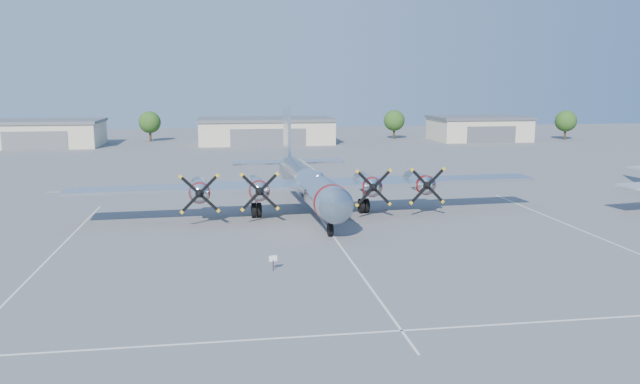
{
  "coord_description": "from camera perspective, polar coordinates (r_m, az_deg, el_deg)",
  "views": [
    {
      "loc": [
        -8.96,
        -51.91,
        12.83
      ],
      "look_at": [
        -0.58,
        2.26,
        3.2
      ],
      "focal_mm": 35.0,
      "sensor_mm": 36.0,
      "label": 1
    }
  ],
  "objects": [
    {
      "name": "hangar_east",
      "position": [
        145.84,
        14.29,
        5.68
      ],
      "size": [
        20.6,
        14.6,
        5.4
      ],
      "color": "beige",
      "rests_on": "ground"
    },
    {
      "name": "hangar_center",
      "position": [
        134.55,
        -4.97,
        5.62
      ],
      "size": [
        28.6,
        14.6,
        5.4
      ],
      "color": "beige",
      "rests_on": "ground"
    },
    {
      "name": "main_bomber_b29",
      "position": [
        63.12,
        -1.17,
        -1.76
      ],
      "size": [
        46.96,
        33.31,
        10.06
      ],
      "primitive_type": null,
      "rotation": [
        0.0,
        0.0,
        0.05
      ],
      "color": "silver",
      "rests_on": "ground"
    },
    {
      "name": "tree_east",
      "position": [
        145.49,
        6.8,
        6.51
      ],
      "size": [
        4.8,
        4.8,
        6.64
      ],
      "color": "#382619",
      "rests_on": "ground"
    },
    {
      "name": "tree_far_east",
      "position": [
        152.96,
        21.56,
        6.05
      ],
      "size": [
        4.8,
        4.8,
        6.64
      ],
      "color": "#382619",
      "rests_on": "ground"
    },
    {
      "name": "tree_west",
      "position": [
        143.07,
        -15.3,
        6.17
      ],
      "size": [
        4.8,
        4.8,
        6.64
      ],
      "color": "#382619",
      "rests_on": "ground"
    },
    {
      "name": "hangar_west",
      "position": [
        139.01,
        -23.89,
        4.94
      ],
      "size": [
        22.6,
        14.6,
        5.4
      ],
      "color": "beige",
      "rests_on": "ground"
    },
    {
      "name": "info_placard",
      "position": [
        43.37,
        -4.31,
        -6.22
      ],
      "size": [
        0.57,
        0.14,
        1.08
      ],
      "rotation": [
        0.0,
        0.0,
        0.18
      ],
      "color": "black",
      "rests_on": "ground"
    },
    {
      "name": "ground",
      "position": [
        54.22,
        0.97,
        -3.72
      ],
      "size": [
        260.0,
        260.0,
        0.0
      ],
      "primitive_type": "plane",
      "color": "#545456",
      "rests_on": "ground"
    },
    {
      "name": "parking_lines",
      "position": [
        52.54,
        1.3,
        -4.17
      ],
      "size": [
        60.0,
        50.08,
        0.01
      ],
      "color": "silver",
      "rests_on": "ground"
    }
  ]
}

